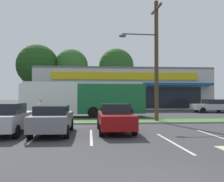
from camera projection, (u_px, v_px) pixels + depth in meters
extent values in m
cube|color=#427A2D|center=(115.00, 121.00, 19.33)|extent=(56.00, 2.20, 0.12)
cube|color=#99968C|center=(117.00, 123.00, 18.11)|extent=(56.00, 0.24, 0.12)
cube|color=silver|center=(38.00, 135.00, 12.89)|extent=(0.12, 4.80, 0.01)
cube|color=silver|center=(91.00, 136.00, 12.63)|extent=(0.12, 4.80, 0.01)
cube|color=silver|center=(172.00, 142.00, 10.97)|extent=(0.12, 4.80, 0.01)
cube|color=silver|center=(218.00, 137.00, 12.54)|extent=(0.12, 4.80, 0.01)
cube|color=#BCB7AD|center=(121.00, 90.00, 40.71)|extent=(25.38, 10.09, 5.72)
cube|color=black|center=(126.00, 98.00, 35.62)|extent=(21.32, 0.08, 2.97)
cube|color=#0F4C8C|center=(127.00, 84.00, 35.00)|extent=(23.86, 1.40, 0.35)
cube|color=gold|center=(126.00, 76.00, 35.64)|extent=(20.31, 0.16, 1.03)
cube|color=slate|center=(121.00, 71.00, 40.76)|extent=(25.38, 10.09, 0.30)
cylinder|color=#473323|center=(37.00, 93.00, 49.74)|extent=(0.44, 0.44, 4.81)
sphere|color=#1E4719|center=(38.00, 65.00, 49.84)|extent=(8.04, 8.04, 8.04)
cylinder|color=#473323|center=(71.00, 92.00, 50.80)|extent=(0.44, 0.44, 5.42)
sphere|color=#2D6026|center=(71.00, 66.00, 50.89)|extent=(6.54, 6.54, 6.54)
cylinder|color=#473323|center=(116.00, 92.00, 51.46)|extent=(0.44, 0.44, 5.30)
sphere|color=#23511E|center=(116.00, 66.00, 51.55)|extent=(6.92, 6.92, 6.92)
cylinder|color=#4C3826|center=(156.00, 61.00, 19.54)|extent=(0.30, 0.30, 9.16)
cube|color=#4C3826|center=(156.00, 9.00, 19.62)|extent=(0.24, 2.40, 0.14)
cylinder|color=#59595B|center=(140.00, 34.00, 19.42)|extent=(2.60, 0.21, 0.10)
ellipsoid|color=#59595B|center=(122.00, 36.00, 19.25)|extent=(0.56, 0.32, 0.24)
cube|color=#196638|center=(111.00, 99.00, 24.47)|extent=(6.19, 2.60, 2.70)
cube|color=silver|center=(50.00, 99.00, 23.94)|extent=(5.07, 2.59, 2.70)
cube|color=silver|center=(84.00, 83.00, 24.26)|extent=(10.79, 2.39, 0.20)
cube|color=black|center=(84.00, 94.00, 25.54)|extent=(10.32, 0.15, 1.19)
cube|color=black|center=(22.00, 95.00, 23.70)|extent=(0.08, 2.17, 1.51)
cylinder|color=black|center=(39.00, 113.00, 22.67)|extent=(1.00, 0.31, 1.00)
cylinder|color=black|center=(43.00, 111.00, 25.00)|extent=(1.00, 0.31, 1.00)
cylinder|color=black|center=(93.00, 112.00, 23.12)|extent=(1.00, 0.31, 1.00)
cylinder|color=black|center=(93.00, 111.00, 25.46)|extent=(1.00, 0.31, 1.00)
cylinder|color=black|center=(127.00, 112.00, 23.41)|extent=(1.00, 0.31, 1.00)
cylinder|color=black|center=(124.00, 111.00, 25.75)|extent=(1.00, 0.31, 1.00)
cube|color=maroon|center=(115.00, 120.00, 14.18)|extent=(1.73, 4.70, 0.71)
cube|color=black|center=(115.00, 108.00, 14.43)|extent=(1.52, 2.11, 0.51)
cylinder|color=black|center=(134.00, 129.00, 12.80)|extent=(0.22, 0.64, 0.64)
cylinder|color=black|center=(101.00, 130.00, 12.66)|extent=(0.22, 0.64, 0.64)
cylinder|color=black|center=(126.00, 123.00, 15.70)|extent=(0.22, 0.64, 0.64)
cylinder|color=black|center=(99.00, 123.00, 15.56)|extent=(0.22, 0.64, 0.64)
cube|color=#B7B7BC|center=(211.00, 107.00, 30.77)|extent=(4.56, 1.88, 0.68)
cube|color=black|center=(213.00, 102.00, 30.80)|extent=(2.05, 1.65, 0.54)
cylinder|color=black|center=(203.00, 110.00, 29.76)|extent=(0.64, 0.22, 0.64)
cylinder|color=black|center=(197.00, 109.00, 31.53)|extent=(0.64, 0.22, 0.64)
cylinder|color=black|center=(219.00, 109.00, 31.78)|extent=(0.64, 0.22, 0.64)
cube|color=#B7B7BC|center=(8.00, 121.00, 13.34)|extent=(1.75, 4.59, 0.75)
cube|color=black|center=(6.00, 109.00, 13.13)|extent=(1.54, 2.06, 0.53)
cylinder|color=black|center=(0.00, 125.00, 14.68)|extent=(0.22, 0.64, 0.64)
cylinder|color=black|center=(30.00, 125.00, 14.82)|extent=(0.22, 0.64, 0.64)
cylinder|color=black|center=(16.00, 132.00, 11.99)|extent=(0.22, 0.64, 0.64)
cube|color=slate|center=(53.00, 121.00, 13.44)|extent=(1.77, 4.73, 0.74)
cube|color=black|center=(52.00, 110.00, 13.21)|extent=(1.56, 2.13, 0.43)
cylinder|color=black|center=(42.00, 125.00, 14.82)|extent=(0.22, 0.64, 0.64)
cylinder|color=black|center=(71.00, 124.00, 14.96)|extent=(0.22, 0.64, 0.64)
cylinder|color=black|center=(30.00, 132.00, 11.90)|extent=(0.22, 0.64, 0.64)
cylinder|color=black|center=(67.00, 131.00, 12.04)|extent=(0.22, 0.64, 0.64)
cylinder|color=#1E2338|center=(40.00, 119.00, 17.11)|extent=(0.30, 0.30, 0.86)
cylinder|color=silver|center=(40.00, 108.00, 17.13)|extent=(0.36, 0.36, 0.68)
sphere|color=tan|center=(40.00, 101.00, 17.14)|extent=(0.24, 0.24, 0.24)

